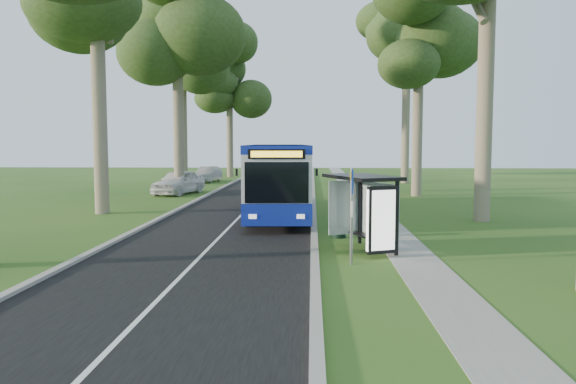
# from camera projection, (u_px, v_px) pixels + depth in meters

# --- Properties ---
(ground) EXTENTS (120.00, 120.00, 0.00)m
(ground) POSITION_uv_depth(u_px,v_px,m) (314.00, 244.00, 19.46)
(ground) COLOR #275019
(ground) RESTS_ON ground
(road) EXTENTS (7.00, 100.00, 0.02)m
(road) POSITION_uv_depth(u_px,v_px,m) (247.00, 209.00, 29.56)
(road) COLOR black
(road) RESTS_ON ground
(kerb_east) EXTENTS (0.25, 100.00, 0.12)m
(kerb_east) POSITION_uv_depth(u_px,v_px,m) (314.00, 209.00, 29.41)
(kerb_east) COLOR #9E9B93
(kerb_east) RESTS_ON ground
(kerb_west) EXTENTS (0.25, 100.00, 0.12)m
(kerb_west) POSITION_uv_depth(u_px,v_px,m) (181.00, 208.00, 29.71)
(kerb_west) COLOR #9E9B93
(kerb_west) RESTS_ON ground
(centre_line) EXTENTS (0.12, 100.00, 0.00)m
(centre_line) POSITION_uv_depth(u_px,v_px,m) (247.00, 209.00, 29.56)
(centre_line) COLOR white
(centre_line) RESTS_ON road
(footpath) EXTENTS (1.50, 100.00, 0.02)m
(footpath) POSITION_uv_depth(u_px,v_px,m) (371.00, 210.00, 29.28)
(footpath) COLOR gray
(footpath) RESTS_ON ground
(bus) EXTENTS (3.35, 12.94, 3.40)m
(bus) POSITION_uv_depth(u_px,v_px,m) (278.00, 179.00, 27.27)
(bus) COLOR silver
(bus) RESTS_ON ground
(bus_stop_sign) EXTENTS (0.09, 0.39, 2.79)m
(bus_stop_sign) POSITION_uv_depth(u_px,v_px,m) (352.00, 205.00, 15.99)
(bus_stop_sign) COLOR gray
(bus_stop_sign) RESTS_ON ground
(bus_shelter) EXTENTS (2.54, 3.23, 2.45)m
(bus_shelter) POSITION_uv_depth(u_px,v_px,m) (367.00, 199.00, 17.73)
(bus_shelter) COLOR black
(bus_shelter) RESTS_ON ground
(litter_bin) EXTENTS (0.56, 0.56, 0.98)m
(litter_bin) POSITION_uv_depth(u_px,v_px,m) (339.00, 224.00, 20.70)
(litter_bin) COLOR black
(litter_bin) RESTS_ON ground
(car_white) EXTENTS (3.18, 5.25, 1.67)m
(car_white) POSITION_uv_depth(u_px,v_px,m) (179.00, 182.00, 38.19)
(car_white) COLOR silver
(car_white) RESTS_ON ground
(car_silver) EXTENTS (2.00, 4.38, 1.39)m
(car_silver) POSITION_uv_depth(u_px,v_px,m) (208.00, 174.00, 50.22)
(car_silver) COLOR #9EA0A6
(car_silver) RESTS_ON ground
(tree_west_c) EXTENTS (5.20, 5.20, 15.85)m
(tree_west_c) POSITION_uv_depth(u_px,v_px,m) (177.00, 17.00, 36.74)
(tree_west_c) COLOR #7A6B56
(tree_west_c) RESTS_ON ground
(tree_west_d) EXTENTS (5.20, 5.20, 15.38)m
(tree_west_d) POSITION_uv_depth(u_px,v_px,m) (182.00, 48.00, 46.81)
(tree_west_d) COLOR #7A6B56
(tree_west_d) RESTS_ON ground
(tree_west_e) EXTENTS (5.20, 5.20, 13.89)m
(tree_west_e) POSITION_uv_depth(u_px,v_px,m) (229.00, 76.00, 56.75)
(tree_west_e) COLOR #7A6B56
(tree_west_e) RESTS_ON ground
(tree_east_c) EXTENTS (5.20, 5.20, 14.33)m
(tree_east_c) POSITION_uv_depth(u_px,v_px,m) (419.00, 32.00, 36.16)
(tree_east_c) COLOR #7A6B56
(tree_east_c) RESTS_ON ground
(tree_east_d) EXTENTS (5.20, 5.20, 15.66)m
(tree_east_d) POSITION_uv_depth(u_px,v_px,m) (407.00, 48.00, 47.97)
(tree_east_d) COLOR #7A6B56
(tree_east_d) RESTS_ON ground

